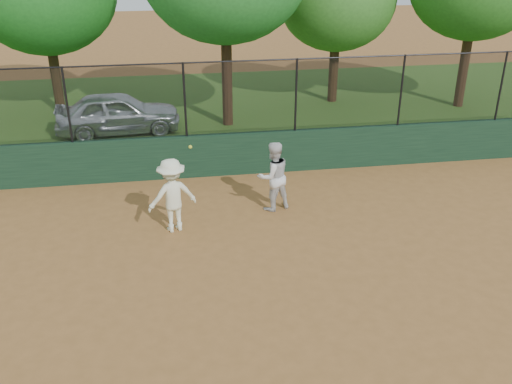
{
  "coord_description": "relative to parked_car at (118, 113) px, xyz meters",
  "views": [
    {
      "loc": [
        -0.93,
        -8.71,
        6.43
      ],
      "look_at": [
        0.8,
        2.2,
        1.2
      ],
      "focal_mm": 40.0,
      "sensor_mm": 36.0,
      "label": 1
    }
  ],
  "objects": [
    {
      "name": "back_wall",
      "position": [
        2.62,
        -4.1,
        -0.09
      ],
      "size": [
        26.0,
        0.2,
        1.2
      ],
      "primitive_type": "cube",
      "color": "#1A3A24",
      "rests_on": "ground"
    },
    {
      "name": "tree_3",
      "position": [
        8.13,
        2.54,
        3.17
      ],
      "size": [
        4.4,
        4.0,
        5.77
      ],
      "color": "#402915",
      "rests_on": "ground"
    },
    {
      "name": "parked_car",
      "position": [
        0.0,
        0.0,
        0.0
      ],
      "size": [
        4.16,
        1.9,
        1.38
      ],
      "primitive_type": "imported",
      "rotation": [
        0.0,
        0.0,
        1.64
      ],
      "color": "silver",
      "rests_on": "ground"
    },
    {
      "name": "player_main",
      "position": [
        1.63,
        -7.09,
        0.18
      ],
      "size": [
        1.27,
        0.95,
        2.17
      ],
      "color": "white",
      "rests_on": "ground"
    },
    {
      "name": "fence_assembly",
      "position": [
        2.59,
        -4.1,
        1.54
      ],
      "size": [
        26.0,
        0.06,
        2.0
      ],
      "color": "black",
      "rests_on": "back_wall"
    },
    {
      "name": "grass_strip",
      "position": [
        2.62,
        1.9,
        -0.69
      ],
      "size": [
        36.0,
        12.0,
        0.01
      ],
      "primitive_type": "cube",
      "color": "#2E541A",
      "rests_on": "ground"
    },
    {
      "name": "player_second",
      "position": [
        4.08,
        -6.39,
        0.18
      ],
      "size": [
        1.01,
        0.9,
        1.74
      ],
      "primitive_type": "imported",
      "rotation": [
        0.0,
        0.0,
        3.47
      ],
      "color": "silver",
      "rests_on": "ground"
    },
    {
      "name": "ground",
      "position": [
        2.62,
        -10.1,
        -0.69
      ],
      "size": [
        80.0,
        80.0,
        0.0
      ],
      "primitive_type": "plane",
      "color": "#956030",
      "rests_on": "ground"
    }
  ]
}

